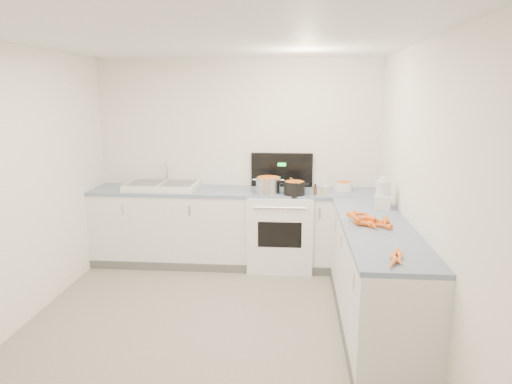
# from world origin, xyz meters

# --- Properties ---
(floor) EXTENTS (3.50, 4.00, 0.00)m
(floor) POSITION_xyz_m (0.00, 0.00, 0.00)
(floor) COLOR gray
(floor) RESTS_ON ground
(ceiling) EXTENTS (3.50, 4.00, 0.00)m
(ceiling) POSITION_xyz_m (0.00, 0.00, 2.50)
(ceiling) COLOR white
(ceiling) RESTS_ON ground
(wall_back) EXTENTS (3.50, 0.00, 2.50)m
(wall_back) POSITION_xyz_m (0.00, 2.00, 1.25)
(wall_back) COLOR white
(wall_back) RESTS_ON ground
(wall_front) EXTENTS (3.50, 0.00, 2.50)m
(wall_front) POSITION_xyz_m (0.00, -2.00, 1.25)
(wall_front) COLOR white
(wall_front) RESTS_ON ground
(wall_left) EXTENTS (0.00, 4.00, 2.50)m
(wall_left) POSITION_xyz_m (-1.75, 0.00, 1.25)
(wall_left) COLOR white
(wall_left) RESTS_ON ground
(wall_right) EXTENTS (0.00, 4.00, 2.50)m
(wall_right) POSITION_xyz_m (1.75, 0.00, 1.25)
(wall_right) COLOR white
(wall_right) RESTS_ON ground
(counter_back) EXTENTS (3.50, 0.62, 0.94)m
(counter_back) POSITION_xyz_m (0.00, 1.70, 0.47)
(counter_back) COLOR white
(counter_back) RESTS_ON ground
(counter_right) EXTENTS (0.62, 2.20, 0.94)m
(counter_right) POSITION_xyz_m (1.45, 0.30, 0.47)
(counter_right) COLOR white
(counter_right) RESTS_ON ground
(stove) EXTENTS (0.76, 0.65, 1.36)m
(stove) POSITION_xyz_m (0.55, 1.69, 0.47)
(stove) COLOR white
(stove) RESTS_ON ground
(sink) EXTENTS (0.86, 0.52, 0.31)m
(sink) POSITION_xyz_m (-0.90, 1.70, 0.98)
(sink) COLOR white
(sink) RESTS_ON counter_back
(steel_pot) EXTENTS (0.33, 0.33, 0.21)m
(steel_pot) POSITION_xyz_m (0.41, 1.55, 1.02)
(steel_pot) COLOR silver
(steel_pot) RESTS_ON stove
(black_pot) EXTENTS (0.30, 0.30, 0.17)m
(black_pot) POSITION_xyz_m (0.71, 1.51, 1.01)
(black_pot) COLOR black
(black_pot) RESTS_ON stove
(wooden_spoon) EXTENTS (0.12, 0.34, 0.01)m
(wooden_spoon) POSITION_xyz_m (0.71, 1.51, 1.10)
(wooden_spoon) COLOR #AD7A47
(wooden_spoon) RESTS_ON black_pot
(mixing_bowl) EXTENTS (0.22, 0.22, 0.10)m
(mixing_bowl) POSITION_xyz_m (1.29, 1.79, 0.99)
(mixing_bowl) COLOR white
(mixing_bowl) RESTS_ON counter_back
(extract_bottle) EXTENTS (0.04, 0.04, 0.10)m
(extract_bottle) POSITION_xyz_m (0.95, 1.52, 0.99)
(extract_bottle) COLOR #593319
(extract_bottle) RESTS_ON counter_back
(spice_jar) EXTENTS (0.05, 0.05, 0.08)m
(spice_jar) POSITION_xyz_m (1.07, 1.54, 0.98)
(spice_jar) COLOR #E5B266
(spice_jar) RESTS_ON counter_back
(food_processor) EXTENTS (0.19, 0.22, 0.32)m
(food_processor) POSITION_xyz_m (1.60, 0.94, 1.08)
(food_processor) COLOR white
(food_processor) RESTS_ON counter_right
(carrot_pile) EXTENTS (0.40, 0.44, 0.09)m
(carrot_pile) POSITION_xyz_m (1.37, 0.32, 0.98)
(carrot_pile) COLOR orange
(carrot_pile) RESTS_ON counter_right
(peeled_carrots) EXTENTS (0.17, 0.36, 0.04)m
(peeled_carrots) POSITION_xyz_m (1.42, -0.58, 0.96)
(peeled_carrots) COLOR orange
(peeled_carrots) RESTS_ON counter_right
(peelings) EXTENTS (0.20, 0.23, 0.01)m
(peelings) POSITION_xyz_m (-1.09, 1.71, 1.02)
(peelings) COLOR tan
(peelings) RESTS_ON sink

